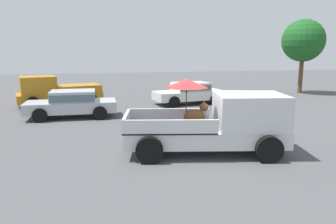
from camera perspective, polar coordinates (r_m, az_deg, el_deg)
ground_plane at (r=10.55m, az=6.51°, el=-7.12°), size 80.00×80.00×0.00m
pickup_truck_main at (r=10.38m, az=9.13°, el=-1.87°), size 5.32×3.07×2.37m
pickup_truck_red at (r=20.31m, az=-19.18°, el=3.49°), size 5.09×3.05×1.80m
parked_sedan_near at (r=16.49m, az=-16.61°, el=1.63°), size 4.31×2.00×1.33m
parked_sedan_far at (r=19.98m, az=3.83°, el=3.57°), size 4.51×2.45×1.33m
tree_by_lot at (r=27.15m, az=22.83°, el=11.53°), size 3.21×3.21×5.62m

